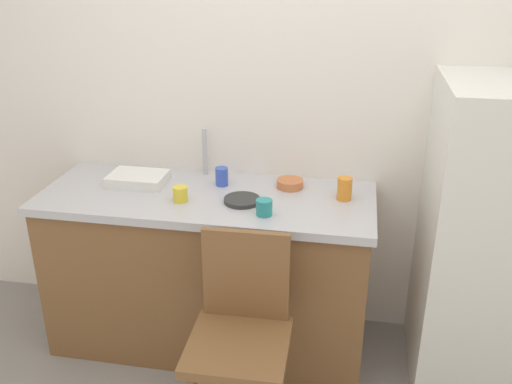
{
  "coord_description": "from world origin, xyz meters",
  "views": [
    {
      "loc": [
        0.33,
        -1.73,
        1.91
      ],
      "look_at": [
        -0.1,
        0.6,
        0.89
      ],
      "focal_mm": 39.31,
      "sensor_mm": 36.0,
      "label": 1
    }
  ],
  "objects_px": {
    "terracotta_bowl": "(290,184)",
    "cup_teal": "(264,207)",
    "cup_orange": "(344,189)",
    "hotplate": "(242,200)",
    "refrigerator": "(494,242)",
    "dish_tray": "(138,179)",
    "cup_yellow": "(180,194)",
    "chair": "(241,331)",
    "cup_blue": "(222,177)"
  },
  "relations": [
    {
      "from": "terracotta_bowl",
      "to": "cup_teal",
      "type": "xyz_separation_m",
      "value": [
        -0.07,
        -0.33,
        0.02
      ]
    },
    {
      "from": "cup_orange",
      "to": "hotplate",
      "type": "bearing_deg",
      "value": -165.44
    },
    {
      "from": "refrigerator",
      "to": "dish_tray",
      "type": "height_order",
      "value": "refrigerator"
    },
    {
      "from": "cup_yellow",
      "to": "cup_teal",
      "type": "height_order",
      "value": "cup_teal"
    },
    {
      "from": "refrigerator",
      "to": "hotplate",
      "type": "xyz_separation_m",
      "value": [
        -1.14,
        -0.05,
        0.13
      ]
    },
    {
      "from": "chair",
      "to": "dish_tray",
      "type": "xyz_separation_m",
      "value": [
        -0.66,
        0.63,
        0.37
      ]
    },
    {
      "from": "chair",
      "to": "cup_yellow",
      "type": "distance_m",
      "value": 0.71
    },
    {
      "from": "hotplate",
      "to": "terracotta_bowl",
      "type": "bearing_deg",
      "value": 48.0
    },
    {
      "from": "refrigerator",
      "to": "cup_yellow",
      "type": "xyz_separation_m",
      "value": [
        -1.42,
        -0.09,
        0.16
      ]
    },
    {
      "from": "terracotta_bowl",
      "to": "cup_teal",
      "type": "bearing_deg",
      "value": -102.14
    },
    {
      "from": "chair",
      "to": "hotplate",
      "type": "xyz_separation_m",
      "value": [
        -0.1,
        0.5,
        0.35
      ]
    },
    {
      "from": "terracotta_bowl",
      "to": "cup_orange",
      "type": "xyz_separation_m",
      "value": [
        0.27,
        -0.1,
        0.03
      ]
    },
    {
      "from": "refrigerator",
      "to": "hotplate",
      "type": "bearing_deg",
      "value": -177.39
    },
    {
      "from": "terracotta_bowl",
      "to": "cup_yellow",
      "type": "height_order",
      "value": "cup_yellow"
    },
    {
      "from": "cup_orange",
      "to": "cup_blue",
      "type": "distance_m",
      "value": 0.61
    },
    {
      "from": "refrigerator",
      "to": "terracotta_bowl",
      "type": "relative_size",
      "value": 11.03
    },
    {
      "from": "cup_orange",
      "to": "cup_teal",
      "type": "distance_m",
      "value": 0.41
    },
    {
      "from": "dish_tray",
      "to": "cup_blue",
      "type": "height_order",
      "value": "cup_blue"
    },
    {
      "from": "cup_orange",
      "to": "cup_blue",
      "type": "bearing_deg",
      "value": 173.92
    },
    {
      "from": "refrigerator",
      "to": "chair",
      "type": "xyz_separation_m",
      "value": [
        -1.04,
        -0.55,
        -0.22
      ]
    },
    {
      "from": "cup_yellow",
      "to": "cup_blue",
      "type": "xyz_separation_m",
      "value": [
        0.14,
        0.22,
        0.01
      ]
    },
    {
      "from": "refrigerator",
      "to": "dish_tray",
      "type": "xyz_separation_m",
      "value": [
        -1.7,
        0.08,
        0.15
      ]
    },
    {
      "from": "refrigerator",
      "to": "cup_teal",
      "type": "distance_m",
      "value": 1.04
    },
    {
      "from": "dish_tray",
      "to": "refrigerator",
      "type": "bearing_deg",
      "value": -2.64
    },
    {
      "from": "cup_yellow",
      "to": "cup_blue",
      "type": "bearing_deg",
      "value": 57.3
    },
    {
      "from": "terracotta_bowl",
      "to": "cup_teal",
      "type": "height_order",
      "value": "cup_teal"
    },
    {
      "from": "chair",
      "to": "cup_yellow",
      "type": "xyz_separation_m",
      "value": [
        -0.38,
        0.46,
        0.38
      ]
    },
    {
      "from": "terracotta_bowl",
      "to": "cup_blue",
      "type": "height_order",
      "value": "cup_blue"
    },
    {
      "from": "chair",
      "to": "refrigerator",
      "type": "bearing_deg",
      "value": 26.66
    },
    {
      "from": "dish_tray",
      "to": "hotplate",
      "type": "bearing_deg",
      "value": -13.1
    },
    {
      "from": "terracotta_bowl",
      "to": "cup_blue",
      "type": "bearing_deg",
      "value": -174.59
    },
    {
      "from": "chair",
      "to": "dish_tray",
      "type": "height_order",
      "value": "dish_tray"
    },
    {
      "from": "cup_yellow",
      "to": "cup_blue",
      "type": "distance_m",
      "value": 0.27
    },
    {
      "from": "cup_orange",
      "to": "cup_yellow",
      "type": "relative_size",
      "value": 1.52
    },
    {
      "from": "refrigerator",
      "to": "cup_yellow",
      "type": "distance_m",
      "value": 1.43
    },
    {
      "from": "cup_orange",
      "to": "chair",
      "type": "bearing_deg",
      "value": -120.46
    },
    {
      "from": "refrigerator",
      "to": "cup_teal",
      "type": "height_order",
      "value": "refrigerator"
    },
    {
      "from": "cup_orange",
      "to": "cup_yellow",
      "type": "distance_m",
      "value": 0.76
    },
    {
      "from": "chair",
      "to": "cup_teal",
      "type": "distance_m",
      "value": 0.54
    },
    {
      "from": "chair",
      "to": "cup_blue",
      "type": "bearing_deg",
      "value": 107.81
    },
    {
      "from": "dish_tray",
      "to": "hotplate",
      "type": "relative_size",
      "value": 1.65
    },
    {
      "from": "cup_yellow",
      "to": "cup_teal",
      "type": "distance_m",
      "value": 0.42
    },
    {
      "from": "hotplate",
      "to": "cup_teal",
      "type": "xyz_separation_m",
      "value": [
        0.12,
        -0.11,
        0.03
      ]
    },
    {
      "from": "cup_teal",
      "to": "chair",
      "type": "bearing_deg",
      "value": -93.93
    },
    {
      "from": "hotplate",
      "to": "cup_yellow",
      "type": "height_order",
      "value": "cup_yellow"
    },
    {
      "from": "chair",
      "to": "cup_orange",
      "type": "relative_size",
      "value": 8.24
    },
    {
      "from": "cup_teal",
      "to": "refrigerator",
      "type": "bearing_deg",
      "value": 9.33
    },
    {
      "from": "dish_tray",
      "to": "terracotta_bowl",
      "type": "xyz_separation_m",
      "value": [
        0.75,
        0.09,
        -0.0
      ]
    },
    {
      "from": "chair",
      "to": "hotplate",
      "type": "distance_m",
      "value": 0.62
    },
    {
      "from": "hotplate",
      "to": "cup_teal",
      "type": "distance_m",
      "value": 0.17
    }
  ]
}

